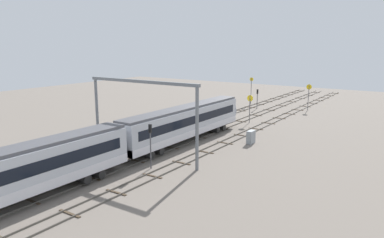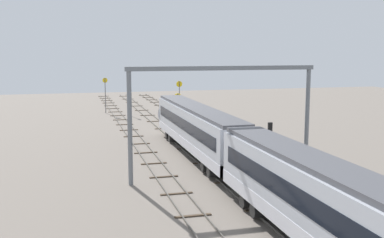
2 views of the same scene
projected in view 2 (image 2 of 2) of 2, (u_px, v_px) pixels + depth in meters
name	position (u px, v px, depth m)	size (l,w,h in m)	color
ground_plane	(196.00, 155.00, 46.08)	(148.14, 148.14, 0.00)	slate
track_near_foreground	(240.00, 152.00, 47.26)	(132.14, 2.40, 0.16)	#59544C
track_with_train	(196.00, 155.00, 46.07)	(132.14, 2.40, 0.16)	#59544C
track_middle	(150.00, 157.00, 44.89)	(132.14, 2.40, 0.16)	#59544C
train	(326.00, 210.00, 22.48)	(75.20, 3.24, 4.80)	#B7BCC6
overhead_gantry	(223.00, 98.00, 36.85)	(0.40, 15.63, 9.19)	slate
speed_sign_near_foreground	(179.00, 91.00, 80.05)	(0.14, 1.04, 5.19)	#4C4C51
speed_sign_mid_trackside	(178.00, 105.00, 61.63)	(0.14, 1.06, 4.76)	#4C4C51
speed_sign_far_trackside	(105.00, 91.00, 77.03)	(0.14, 0.83, 5.93)	#4C4C51
signal_light_trackside_approach	(130.00, 100.00, 73.70)	(0.31, 0.32, 4.01)	#4C4C51
signal_light_trackside_departure	(270.00, 144.00, 35.97)	(0.31, 0.32, 4.87)	#4C4C51
relay_cabinet	(251.00, 136.00, 52.11)	(1.46, 0.72, 1.74)	gray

